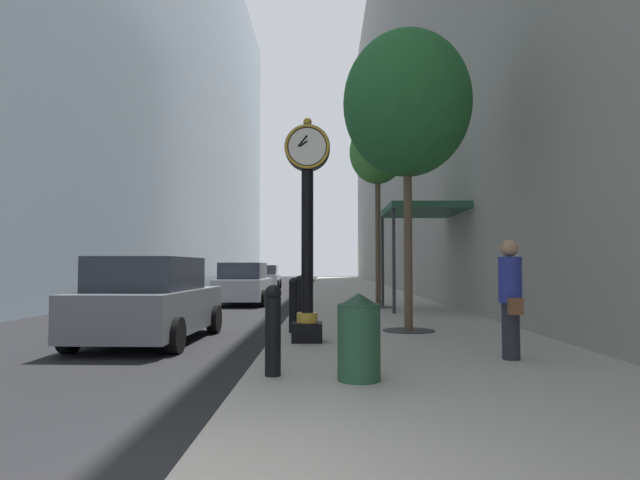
{
  "coord_description": "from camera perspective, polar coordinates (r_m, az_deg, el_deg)",
  "views": [
    {
      "loc": [
        1.04,
        -3.22,
        1.51
      ],
      "look_at": [
        0.81,
        19.97,
        2.63
      ],
      "focal_mm": 30.88,
      "sensor_mm": 36.0,
      "label": 1
    }
  ],
  "objects": [
    {
      "name": "street_tree_mid_near",
      "position": [
        19.05,
        5.98,
        8.87
      ],
      "size": [
        1.91,
        1.91,
        6.38
      ],
      "color": "#333335",
      "rests_on": "sidewalk_right"
    },
    {
      "name": "car_silver_far",
      "position": [
        22.13,
        -7.91,
        -4.57
      ],
      "size": [
        2.08,
        4.2,
        1.66
      ],
      "color": "#B7BABF",
      "rests_on": "ground"
    },
    {
      "name": "building_block_right",
      "position": [
        36.86,
        15.2,
        18.49
      ],
      "size": [
        9.0,
        80.0,
        29.64
      ],
      "color": "gray",
      "rests_on": "ground"
    },
    {
      "name": "bollard_nearest",
      "position": [
        7.04,
        -4.89,
        -9.08
      ],
      "size": [
        0.21,
        0.21,
        1.14
      ],
      "color": "black",
      "rests_on": "sidewalk_right"
    },
    {
      "name": "bollard_fifth",
      "position": [
        16.06,
        -1.8,
        -5.54
      ],
      "size": [
        0.21,
        0.21,
        1.14
      ],
      "color": "black",
      "rests_on": "sidewalk_right"
    },
    {
      "name": "bollard_sixth",
      "position": [
        18.32,
        -1.51,
        -5.2
      ],
      "size": [
        0.21,
        0.21,
        1.14
      ],
      "color": "black",
      "rests_on": "sidewalk_right"
    },
    {
      "name": "sidewalk_right",
      "position": [
        33.29,
        3.42,
        -5.25
      ],
      "size": [
        5.37,
        80.0,
        0.14
      ],
      "primitive_type": "cube",
      "color": "#9E998E",
      "rests_on": "ground"
    },
    {
      "name": "bollard_third",
      "position": [
        11.54,
        -2.74,
        -6.62
      ],
      "size": [
        0.21,
        0.21,
        1.14
      ],
      "color": "black",
      "rests_on": "sidewalk_right"
    },
    {
      "name": "street_clock",
      "position": [
        10.14,
        -1.32,
        2.28
      ],
      "size": [
        0.84,
        0.55,
        4.14
      ],
      "color": "black",
      "rests_on": "sidewalk_right"
    },
    {
      "name": "ground_plane",
      "position": [
        30.27,
        -1.4,
        -5.63
      ],
      "size": [
        110.0,
        110.0,
        0.0
      ],
      "primitive_type": "plane",
      "color": "black",
      "rests_on": "ground"
    },
    {
      "name": "storefront_awning",
      "position": [
        18.16,
        10.39,
        2.87
      ],
      "size": [
        2.4,
        3.6,
        3.3
      ],
      "color": "#235138",
      "rests_on": "sidewalk_right"
    },
    {
      "name": "car_white_mid",
      "position": [
        37.25,
        -5.73,
        -3.88
      ],
      "size": [
        2.16,
        4.11,
        1.6
      ],
      "color": "silver",
      "rests_on": "ground"
    },
    {
      "name": "car_grey_near",
      "position": [
        11.57,
        -17.16,
        -6.07
      ],
      "size": [
        2.19,
        4.38,
        1.7
      ],
      "color": "slate",
      "rests_on": "ground"
    },
    {
      "name": "building_block_left",
      "position": [
        38.36,
        -20.89,
        18.53
      ],
      "size": [
        9.0,
        80.0,
        30.66
      ],
      "color": "#93A8B7",
      "rests_on": "ground"
    },
    {
      "name": "trash_bin",
      "position": [
        6.76,
        4.06,
        -9.85
      ],
      "size": [
        0.53,
        0.53,
        1.05
      ],
      "color": "#234C33",
      "rests_on": "sidewalk_right"
    },
    {
      "name": "bollard_fourth",
      "position": [
        13.8,
        -2.19,
        -5.99
      ],
      "size": [
        0.21,
        0.21,
        1.14
      ],
      "color": "black",
      "rests_on": "sidewalk_right"
    },
    {
      "name": "street_tree_near",
      "position": [
        12.45,
        9.0,
        13.71
      ],
      "size": [
        2.77,
        2.77,
        6.51
      ],
      "color": "#333335",
      "rests_on": "sidewalk_right"
    },
    {
      "name": "pedestrian_walking",
      "position": [
        8.67,
        19.12,
        -5.46
      ],
      "size": [
        0.34,
        0.45,
        1.77
      ],
      "color": "#23232D",
      "rests_on": "sidewalk_right"
    }
  ]
}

